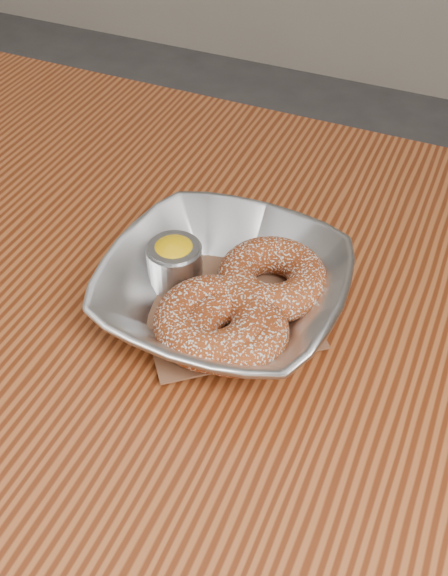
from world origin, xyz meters
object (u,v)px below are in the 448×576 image
at_px(table, 107,378).
at_px(ramekin, 175,262).
at_px(donut_extra, 235,331).
at_px(serving_bowl, 224,291).
at_px(donut_front, 213,322).
at_px(donut_back, 272,278).

height_order(table, ramekin, ramekin).
relative_size(donut_extra, ramekin, 1.78).
bearing_deg(serving_bowl, donut_front, -79.62).
distance_m(table, donut_back, 0.20).
xyz_separation_m(serving_bowl, donut_extra, (0.03, -0.04, -0.00)).
xyz_separation_m(donut_back, donut_front, (-0.03, -0.07, 0.00)).
bearing_deg(donut_back, table, -152.26).
bearing_deg(ramekin, serving_bowl, -11.35).
height_order(serving_bowl, donut_extra, serving_bowl).
xyz_separation_m(table, ramekin, (0.06, 0.05, 0.13)).
distance_m(donut_back, ramekin, 0.09).
relative_size(table, donut_back, 12.25).
height_order(serving_bowl, donut_back, serving_bowl).
bearing_deg(serving_bowl, ramekin, 168.65).
bearing_deg(table, donut_back, 27.74).
relative_size(serving_bowl, donut_front, 2.11).
distance_m(serving_bowl, donut_front, 0.04).
xyz_separation_m(donut_back, donut_extra, (-0.01, -0.07, -0.00)).
bearing_deg(donut_front, donut_extra, -2.05).
distance_m(donut_front, donut_extra, 0.02).
distance_m(donut_extra, ramekin, 0.10).
relative_size(table, donut_extra, 13.40).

